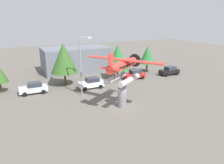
{
  "coord_description": "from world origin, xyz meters",
  "views": [
    {
      "loc": [
        -12.57,
        -22.78,
        11.33
      ],
      "look_at": [
        0.0,
        3.0,
        2.6
      ],
      "focal_mm": 34.06,
      "sensor_mm": 36.0,
      "label": 1
    }
  ],
  "objects_px": {
    "display_pedestal": "(122,94)",
    "tree_far_east": "(147,55)",
    "car_near_silver": "(34,88)",
    "car_mid_white": "(91,83)",
    "storefront_building": "(76,59)",
    "tree_center_back": "(118,57)",
    "streetlight_primary": "(82,63)",
    "floatplane_monument": "(123,69)",
    "tree_east": "(64,58)",
    "car_far_red": "(134,74)",
    "car_distant_black": "(169,71)"
  },
  "relations": [
    {
      "from": "tree_east",
      "to": "tree_far_east",
      "type": "bearing_deg",
      "value": 5.24
    },
    {
      "from": "tree_east",
      "to": "display_pedestal",
      "type": "bearing_deg",
      "value": -70.77
    },
    {
      "from": "car_far_red",
      "to": "storefront_building",
      "type": "bearing_deg",
      "value": -54.75
    },
    {
      "from": "car_mid_white",
      "to": "car_distant_black",
      "type": "bearing_deg",
      "value": -176.65
    },
    {
      "from": "display_pedestal",
      "to": "car_near_silver",
      "type": "distance_m",
      "value": 14.46
    },
    {
      "from": "floatplane_monument",
      "to": "tree_east",
      "type": "bearing_deg",
      "value": 76.32
    },
    {
      "from": "display_pedestal",
      "to": "storefront_building",
      "type": "bearing_deg",
      "value": 88.55
    },
    {
      "from": "storefront_building",
      "to": "tree_east",
      "type": "height_order",
      "value": "tree_east"
    },
    {
      "from": "display_pedestal",
      "to": "storefront_building",
      "type": "distance_m",
      "value": 22.02
    },
    {
      "from": "car_distant_black",
      "to": "tree_far_east",
      "type": "height_order",
      "value": "tree_far_east"
    },
    {
      "from": "car_far_red",
      "to": "tree_center_back",
      "type": "distance_m",
      "value": 4.64
    },
    {
      "from": "floatplane_monument",
      "to": "tree_far_east",
      "type": "height_order",
      "value": "floatplane_monument"
    },
    {
      "from": "tree_far_east",
      "to": "car_mid_white",
      "type": "bearing_deg",
      "value": -160.67
    },
    {
      "from": "storefront_building",
      "to": "tree_center_back",
      "type": "xyz_separation_m",
      "value": [
        5.18,
        -9.66,
        1.61
      ]
    },
    {
      "from": "floatplane_monument",
      "to": "tree_center_back",
      "type": "xyz_separation_m",
      "value": [
        5.62,
        12.26,
        -0.96
      ]
    },
    {
      "from": "display_pedestal",
      "to": "tree_center_back",
      "type": "relative_size",
      "value": 0.53
    },
    {
      "from": "floatplane_monument",
      "to": "storefront_building",
      "type": "relative_size",
      "value": 0.65
    },
    {
      "from": "floatplane_monument",
      "to": "storefront_building",
      "type": "height_order",
      "value": "floatplane_monument"
    },
    {
      "from": "tree_far_east",
      "to": "floatplane_monument",
      "type": "bearing_deg",
      "value": -134.16
    },
    {
      "from": "car_far_red",
      "to": "tree_east",
      "type": "distance_m",
      "value": 13.64
    },
    {
      "from": "storefront_building",
      "to": "tree_east",
      "type": "bearing_deg",
      "value": -117.6
    },
    {
      "from": "storefront_building",
      "to": "tree_far_east",
      "type": "height_order",
      "value": "tree_far_east"
    },
    {
      "from": "streetlight_primary",
      "to": "tree_far_east",
      "type": "distance_m",
      "value": 18.71
    },
    {
      "from": "car_near_silver",
      "to": "tree_center_back",
      "type": "relative_size",
      "value": 0.64
    },
    {
      "from": "storefront_building",
      "to": "tree_far_east",
      "type": "bearing_deg",
      "value": -30.3
    },
    {
      "from": "display_pedestal",
      "to": "tree_far_east",
      "type": "height_order",
      "value": "tree_far_east"
    },
    {
      "from": "streetlight_primary",
      "to": "car_distant_black",
      "type": "bearing_deg",
      "value": 10.03
    },
    {
      "from": "car_near_silver",
      "to": "car_mid_white",
      "type": "bearing_deg",
      "value": 170.55
    },
    {
      "from": "car_mid_white",
      "to": "storefront_building",
      "type": "distance_m",
      "value": 13.11
    },
    {
      "from": "car_near_silver",
      "to": "tree_far_east",
      "type": "height_order",
      "value": "tree_far_east"
    },
    {
      "from": "tree_center_back",
      "to": "storefront_building",
      "type": "bearing_deg",
      "value": 118.17
    },
    {
      "from": "tree_center_back",
      "to": "tree_far_east",
      "type": "bearing_deg",
      "value": 13.12
    },
    {
      "from": "streetlight_primary",
      "to": "car_far_red",
      "type": "bearing_deg",
      "value": 19.23
    },
    {
      "from": "car_mid_white",
      "to": "car_far_red",
      "type": "relative_size",
      "value": 1.0
    },
    {
      "from": "car_far_red",
      "to": "storefront_building",
      "type": "distance_m",
      "value": 13.95
    },
    {
      "from": "display_pedestal",
      "to": "tree_center_back",
      "type": "xyz_separation_m",
      "value": [
        5.73,
        12.34,
        2.44
      ]
    },
    {
      "from": "floatplane_monument",
      "to": "car_far_red",
      "type": "xyz_separation_m",
      "value": [
        8.44,
        10.62,
        -4.26
      ]
    },
    {
      "from": "storefront_building",
      "to": "tree_far_east",
      "type": "distance_m",
      "value": 15.45
    },
    {
      "from": "tree_east",
      "to": "tree_center_back",
      "type": "height_order",
      "value": "tree_east"
    },
    {
      "from": "car_mid_white",
      "to": "car_near_silver",
      "type": "bearing_deg",
      "value": -9.45
    },
    {
      "from": "streetlight_primary",
      "to": "storefront_building",
      "type": "distance_m",
      "value": 16.04
    },
    {
      "from": "floatplane_monument",
      "to": "tree_east",
      "type": "xyz_separation_m",
      "value": [
        -4.49,
        12.48,
        -0.36
      ]
    },
    {
      "from": "car_near_silver",
      "to": "streetlight_primary",
      "type": "bearing_deg",
      "value": 149.13
    },
    {
      "from": "car_near_silver",
      "to": "car_distant_black",
      "type": "distance_m",
      "value": 26.43
    },
    {
      "from": "car_mid_white",
      "to": "streetlight_primary",
      "type": "xyz_separation_m",
      "value": [
        -2.34,
        -2.48,
        4.13
      ]
    },
    {
      "from": "car_mid_white",
      "to": "tree_far_east",
      "type": "relative_size",
      "value": 0.75
    },
    {
      "from": "tree_center_back",
      "to": "tree_far_east",
      "type": "xyz_separation_m",
      "value": [
        8.12,
        1.89,
        -0.44
      ]
    },
    {
      "from": "car_near_silver",
      "to": "car_far_red",
      "type": "distance_m",
      "value": 18.38
    },
    {
      "from": "display_pedestal",
      "to": "storefront_building",
      "type": "xyz_separation_m",
      "value": [
        0.56,
        22.0,
        0.84
      ]
    },
    {
      "from": "car_mid_white",
      "to": "storefront_building",
      "type": "relative_size",
      "value": 0.3
    }
  ]
}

